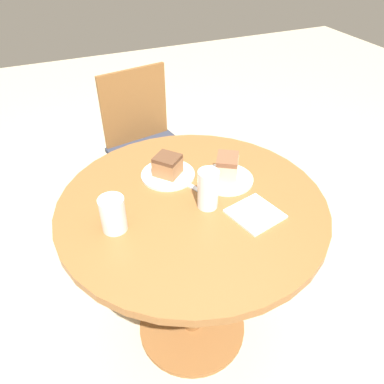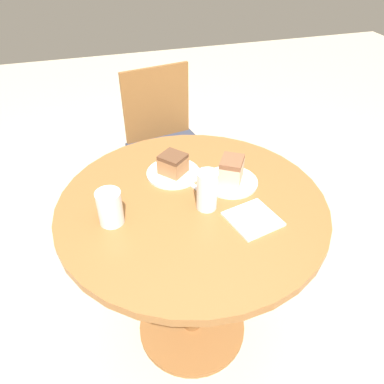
# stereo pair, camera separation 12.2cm
# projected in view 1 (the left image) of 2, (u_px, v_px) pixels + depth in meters

# --- Properties ---
(ground_plane) EXTENTS (8.00, 8.00, 0.00)m
(ground_plane) POSITION_uv_depth(u_px,v_px,m) (192.00, 327.00, 1.73)
(ground_plane) COLOR beige
(table) EXTENTS (0.91, 0.91, 0.75)m
(table) POSITION_uv_depth(u_px,v_px,m) (192.00, 239.00, 1.38)
(table) COLOR brown
(table) RESTS_ON ground_plane
(chair) EXTENTS (0.48, 0.50, 0.87)m
(chair) POSITION_uv_depth(u_px,v_px,m) (149.00, 148.00, 2.10)
(chair) COLOR brown
(chair) RESTS_ON ground_plane
(plate_near) EXTENTS (0.20, 0.20, 0.01)m
(plate_near) POSITION_uv_depth(u_px,v_px,m) (226.00, 179.00, 1.36)
(plate_near) COLOR silver
(plate_near) RESTS_ON table
(plate_far) EXTENTS (0.20, 0.20, 0.01)m
(plate_far) POSITION_uv_depth(u_px,v_px,m) (168.00, 175.00, 1.38)
(plate_far) COLOR silver
(plate_far) RESTS_ON table
(cake_slice_near) EXTENTS (0.11, 0.12, 0.09)m
(cake_slice_near) POSITION_uv_depth(u_px,v_px,m) (227.00, 168.00, 1.33)
(cake_slice_near) COLOR beige
(cake_slice_near) RESTS_ON plate_near
(cake_slice_far) EXTENTS (0.12, 0.12, 0.07)m
(cake_slice_far) POSITION_uv_depth(u_px,v_px,m) (168.00, 165.00, 1.36)
(cake_slice_far) COLOR #9E6B42
(cake_slice_far) RESTS_ON plate_far
(glass_lemonade) EXTENTS (0.08, 0.08, 0.12)m
(glass_lemonade) POSITION_uv_depth(u_px,v_px,m) (113.00, 216.00, 1.13)
(glass_lemonade) COLOR beige
(glass_lemonade) RESTS_ON table
(glass_water) EXTENTS (0.07, 0.07, 0.14)m
(glass_water) POSITION_uv_depth(u_px,v_px,m) (208.00, 191.00, 1.21)
(glass_water) COLOR silver
(glass_water) RESTS_ON table
(napkin_stack) EXTENTS (0.18, 0.18, 0.01)m
(napkin_stack) POSITION_uv_depth(u_px,v_px,m) (255.00, 214.00, 1.21)
(napkin_stack) COLOR white
(napkin_stack) RESTS_ON table
(fork) EXTENTS (0.08, 0.15, 0.00)m
(fork) POSITION_uv_depth(u_px,v_px,m) (197.00, 190.00, 1.31)
(fork) COLOR silver
(fork) RESTS_ON table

